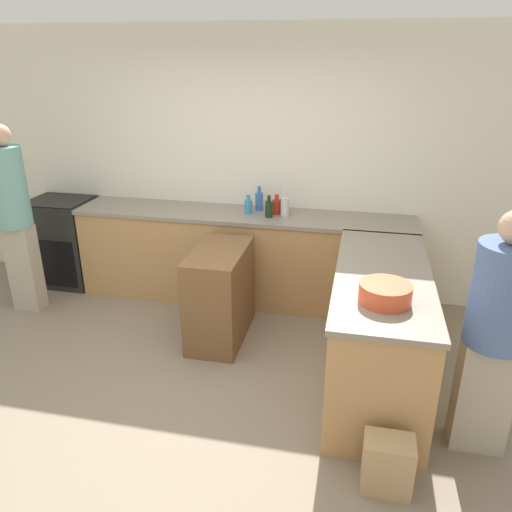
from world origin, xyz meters
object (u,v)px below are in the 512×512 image
at_px(vinegar_bottle_clear, 285,206).
at_px(person_at_peninsula, 496,330).
at_px(wine_bottle_dark, 269,209).
at_px(hot_sauce_bottle, 277,206).
at_px(paper_bag, 387,464).
at_px(mixing_bowl, 385,293).
at_px(person_by_range, 14,213).
at_px(island_table, 220,294).
at_px(range_oven, 64,241).
at_px(dish_soap_bottle, 248,206).
at_px(water_bottle_blue, 259,201).

relative_size(vinegar_bottle_clear, person_at_peninsula, 0.15).
bearing_deg(wine_bottle_dark, hot_sauce_bottle, 66.25).
bearing_deg(paper_bag, wine_bottle_dark, 117.55).
bearing_deg(vinegar_bottle_clear, wine_bottle_dark, -153.01).
distance_m(mixing_bowl, hot_sauce_bottle, 2.00).
distance_m(wine_bottle_dark, hot_sauce_bottle, 0.13).
bearing_deg(person_by_range, vinegar_bottle_clear, 15.42).
distance_m(person_by_range, person_at_peninsula, 4.22).
relative_size(island_table, wine_bottle_dark, 3.95).
relative_size(range_oven, dish_soap_bottle, 5.05).
distance_m(dish_soap_bottle, person_at_peninsula, 2.64).
height_order(vinegar_bottle_clear, paper_bag, vinegar_bottle_clear).
xyz_separation_m(dish_soap_bottle, hot_sauce_bottle, (0.28, 0.04, 0.00)).
distance_m(vinegar_bottle_clear, paper_bag, 2.62).
height_order(range_oven, water_bottle_blue, water_bottle_blue).
xyz_separation_m(wine_bottle_dark, person_at_peninsula, (1.73, -1.69, -0.15)).
bearing_deg(paper_bag, range_oven, 146.96).
distance_m(island_table, person_by_range, 2.14).
height_order(hot_sauce_bottle, vinegar_bottle_clear, vinegar_bottle_clear).
distance_m(range_oven, dish_soap_bottle, 2.18).
height_order(mixing_bowl, water_bottle_blue, water_bottle_blue).
bearing_deg(hot_sauce_bottle, vinegar_bottle_clear, -28.72).
bearing_deg(water_bottle_blue, mixing_bowl, -56.27).
xyz_separation_m(range_oven, paper_bag, (3.48, -2.26, -0.30)).
bearing_deg(dish_soap_bottle, person_by_range, -161.82).
height_order(island_table, paper_bag, island_table).
bearing_deg(wine_bottle_dark, island_table, -111.88).
relative_size(range_oven, person_by_range, 0.52).
xyz_separation_m(hot_sauce_bottle, paper_bag, (1.09, -2.32, -0.84)).
distance_m(island_table, water_bottle_blue, 1.13).
relative_size(wine_bottle_dark, person_by_range, 0.12).
bearing_deg(island_table, water_bottle_blue, 80.57).
xyz_separation_m(vinegar_bottle_clear, person_by_range, (-2.49, -0.69, -0.03)).
bearing_deg(person_at_peninsula, mixing_bowl, 172.37).
relative_size(wine_bottle_dark, paper_bag, 0.61).
height_order(water_bottle_blue, hot_sauce_bottle, water_bottle_blue).
relative_size(hot_sauce_bottle, vinegar_bottle_clear, 0.79).
xyz_separation_m(island_table, wine_bottle_dark, (0.30, 0.74, 0.60)).
bearing_deg(water_bottle_blue, paper_bag, -61.82).
xyz_separation_m(hot_sauce_bottle, person_by_range, (-2.40, -0.74, -0.01)).
xyz_separation_m(island_table, mixing_bowl, (1.36, -0.86, 0.58)).
distance_m(water_bottle_blue, person_by_range, 2.36).
xyz_separation_m(mixing_bowl, paper_bag, (0.08, -0.59, -0.83)).
xyz_separation_m(person_at_peninsula, paper_bag, (-0.58, -0.50, -0.69)).
relative_size(wine_bottle_dark, hot_sauce_bottle, 1.09).
xyz_separation_m(person_by_range, paper_bag, (3.50, -1.58, -0.83)).
distance_m(range_oven, wine_bottle_dark, 2.40).
distance_m(island_table, mixing_bowl, 1.71).
height_order(island_table, water_bottle_blue, water_bottle_blue).
bearing_deg(range_oven, mixing_bowl, -26.16).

